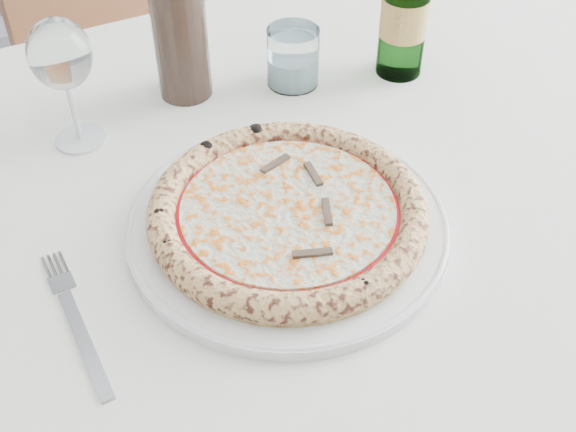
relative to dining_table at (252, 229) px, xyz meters
name	(u,v)px	position (x,y,z in m)	size (l,w,h in m)	color
dining_table	(252,229)	(0.00, 0.00, 0.00)	(1.48, 0.88, 0.76)	brown
chair_far	(122,40)	(0.06, 0.78, -0.14)	(0.46, 0.46, 0.93)	brown
plate	(288,224)	(0.00, -0.10, 0.09)	(0.35, 0.35, 0.02)	white
pizza	(288,212)	(0.00, -0.10, 0.11)	(0.30, 0.30, 0.03)	tan
fork	(77,323)	(-0.24, -0.12, 0.09)	(0.02, 0.20, 0.00)	gray
wine_glass	(60,57)	(-0.16, 0.16, 0.20)	(0.07, 0.07, 0.16)	silver
tumbler	(293,61)	(0.14, 0.16, 0.12)	(0.07, 0.07, 0.08)	white
beer_bottle	(406,6)	(0.28, 0.11, 0.19)	(0.06, 0.06, 0.25)	#3A6E37
wine_bottle	(177,9)	(0.00, 0.20, 0.21)	(0.07, 0.07, 0.29)	black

